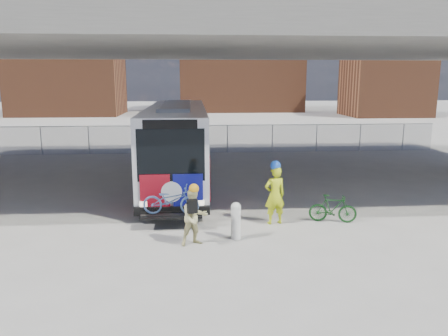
{
  "coord_description": "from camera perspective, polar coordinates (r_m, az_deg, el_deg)",
  "views": [
    {
      "loc": [
        -1.25,
        -16.53,
        4.8
      ],
      "look_at": [
        -0.14,
        -0.92,
        1.6
      ],
      "focal_mm": 35.0,
      "sensor_mm": 36.0,
      "label": 1
    }
  ],
  "objects": [
    {
      "name": "ground",
      "position": [
        17.26,
        0.26,
        -4.59
      ],
      "size": [
        160.0,
        160.0,
        0.0
      ],
      "primitive_type": "plane",
      "color": "#9E9991",
      "rests_on": "ground"
    },
    {
      "name": "cyclist_tan",
      "position": [
        12.81,
        -3.9,
        -6.32
      ],
      "size": [
        0.99,
        0.89,
        1.85
      ],
      "rotation": [
        0.0,
        0.0,
        0.36
      ],
      "color": "#D0C785",
      "rests_on": "ground"
    },
    {
      "name": "chainlink_fence",
      "position": [
        28.76,
        -1.55,
        4.81
      ],
      "size": [
        30.0,
        0.06,
        30.0
      ],
      "color": "gray",
      "rests_on": "ground"
    },
    {
      "name": "overpass",
      "position": [
        20.65,
        -0.6,
        16.4
      ],
      "size": [
        40.0,
        16.0,
        7.95
      ],
      "color": "#605E59",
      "rests_on": "ground"
    },
    {
      "name": "brick_buildings",
      "position": [
        64.81,
        -1.91,
        12.11
      ],
      "size": [
        54.0,
        22.0,
        12.0
      ],
      "color": "brown",
      "rests_on": "ground"
    },
    {
      "name": "bus",
      "position": [
        20.45,
        -6.14,
        3.93
      ],
      "size": [
        2.67,
        12.96,
        3.69
      ],
      "color": "silver",
      "rests_on": "ground"
    },
    {
      "name": "smokestack",
      "position": [
        73.55,
        8.31,
        17.46
      ],
      "size": [
        2.2,
        2.2,
        25.0
      ],
      "primitive_type": "cylinder",
      "color": "brown",
      "rests_on": "ground"
    },
    {
      "name": "cyclist_hivis",
      "position": [
        14.69,
        6.66,
        -3.34
      ],
      "size": [
        0.81,
        0.62,
        2.17
      ],
      "rotation": [
        0.0,
        0.0,
        3.36
      ],
      "color": "#CFE217",
      "rests_on": "ground"
    },
    {
      "name": "bollard",
      "position": [
        13.34,
        1.56,
        -6.72
      ],
      "size": [
        0.3,
        0.3,
        1.16
      ],
      "color": "silver",
      "rests_on": "ground"
    },
    {
      "name": "bike_parked",
      "position": [
        15.34,
        14.02,
        -5.16
      ],
      "size": [
        1.66,
        0.81,
        0.96
      ],
      "primitive_type": "imported",
      "rotation": [
        0.0,
        0.0,
        1.34
      ],
      "color": "#143F16",
      "rests_on": "ground"
    }
  ]
}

